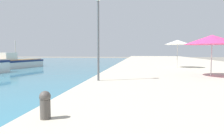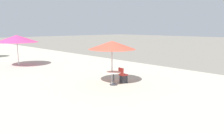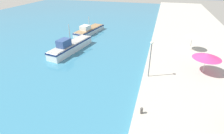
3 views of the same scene
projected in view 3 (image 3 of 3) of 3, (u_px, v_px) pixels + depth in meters
name	position (u px, v px, depth m)	size (l,w,h in m)	color
water_basin	(43.00, 26.00, 44.90)	(56.00, 90.00, 0.04)	teal
quay_promenade	(193.00, 37.00, 36.08)	(16.00, 90.00, 0.70)	#BCB29E
fishing_boat_near	(70.00, 46.00, 29.71)	(3.77, 10.06, 4.61)	white
fishing_boat_mid	(89.00, 30.00, 38.70)	(4.05, 9.30, 3.66)	silver
cafe_umbrella_white	(207.00, 56.00, 21.35)	(3.39, 3.39, 2.60)	#B7B7B7
cafe_umbrella_striped	(193.00, 36.00, 27.81)	(2.45, 2.45, 2.67)	#B7B7B7
mooring_bollard	(142.00, 110.00, 15.74)	(0.26, 0.26, 0.65)	#4C4742
lamppost	(151.00, 53.00, 20.13)	(0.36, 0.36, 4.56)	#565B60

